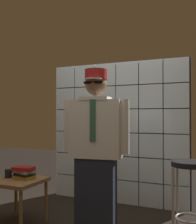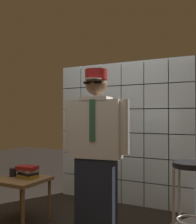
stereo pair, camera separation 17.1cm
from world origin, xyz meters
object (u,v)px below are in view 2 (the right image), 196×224
object	(u,v)px
book_stack	(28,172)
coffee_mug	(13,172)
side_table	(22,184)
bar_stool	(191,183)
standing_person	(96,151)

from	to	relation	value
book_stack	coffee_mug	world-z (taller)	book_stack
coffee_mug	side_table	bearing A→B (deg)	-7.78
bar_stool	standing_person	bearing A→B (deg)	-159.90
bar_stool	book_stack	size ratio (longest dim) A/B	3.24
bar_stool	coffee_mug	size ratio (longest dim) A/B	6.22
standing_person	side_table	world-z (taller)	standing_person
book_stack	side_table	bearing A→B (deg)	-141.88
bar_stool	coffee_mug	xyz separation A→B (m)	(-1.95, -0.32, -0.02)
bar_stool	coffee_mug	bearing A→B (deg)	-170.64
standing_person	book_stack	xyz separation A→B (m)	(-0.89, 0.01, -0.30)
side_table	book_stack	size ratio (longest dim) A/B	2.15
standing_person	side_table	bearing A→B (deg)	173.37
standing_person	bar_stool	world-z (taller)	standing_person
side_table	coffee_mug	size ratio (longest dim) A/B	4.13
standing_person	book_stack	world-z (taller)	standing_person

